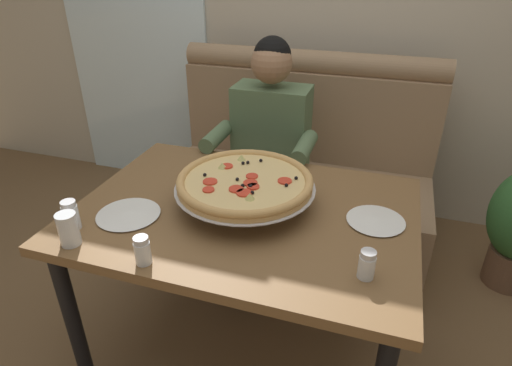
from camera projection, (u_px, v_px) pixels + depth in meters
The scene contains 11 objects.
ground_plane at pixel (247, 345), 2.03m from camera, with size 16.00×16.00×0.00m, color brown.
booth_bench at pixel (296, 181), 2.62m from camera, with size 1.55×0.78×1.13m.
dining_table at pixel (245, 227), 1.70m from camera, with size 1.30×0.93×0.76m.
diner_main at pixel (266, 149), 2.28m from camera, with size 0.54×0.64×1.27m.
pizza at pixel (245, 182), 1.65m from camera, with size 0.55×0.55×0.13m.
shaker_oregano at pixel (71, 217), 1.53m from camera, with size 0.06×0.06×0.11m.
shaker_pepper_flakes at pixel (143, 252), 1.36m from camera, with size 0.05×0.05×0.10m.
shaker_parmesan at pixel (367, 266), 1.30m from camera, with size 0.05×0.05×0.10m.
plate_near_left at pixel (128, 213), 1.62m from camera, with size 0.24×0.24×0.02m.
plate_near_right at pixel (376, 219), 1.58m from camera, with size 0.21×0.21×0.02m.
drinking_glass at pixel (69, 231), 1.44m from camera, with size 0.07×0.07×0.12m.
Camera 1 is at (0.48, -1.33, 1.65)m, focal length 30.09 mm.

